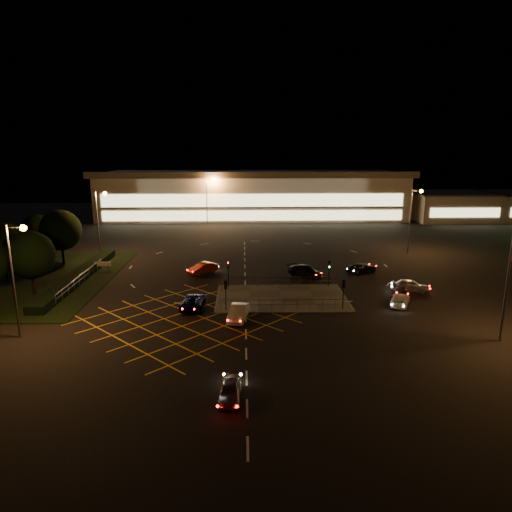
{
  "coord_description": "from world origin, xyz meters",
  "views": [
    {
      "loc": [
        -2.16,
        -50.16,
        16.26
      ],
      "look_at": [
        -0.49,
        9.93,
        2.0
      ],
      "focal_mm": 32.0,
      "sensor_mm": 36.0,
      "label": 1
    }
  ],
  "objects_px": {
    "signal_sw": "(226,289)",
    "car_right_silver": "(411,286)",
    "car_near_silver": "(230,390)",
    "car_east_grey": "(362,268)",
    "car_approach_white": "(400,300)",
    "signal_se": "(343,288)",
    "car_left_blue": "(193,303)",
    "car_circ_red": "(203,268)",
    "car_far_dkgrey": "(305,271)",
    "car_queue_white": "(238,313)",
    "signal_nw": "(228,269)",
    "signal_ne": "(329,268)"
  },
  "relations": [
    {
      "from": "signal_se",
      "to": "car_right_silver",
      "type": "relative_size",
      "value": 0.74
    },
    {
      "from": "car_circ_red",
      "to": "car_approach_white",
      "type": "height_order",
      "value": "car_circ_red"
    },
    {
      "from": "signal_nw",
      "to": "car_queue_white",
      "type": "height_order",
      "value": "signal_nw"
    },
    {
      "from": "car_queue_white",
      "to": "car_approach_white",
      "type": "distance_m",
      "value": 17.52
    },
    {
      "from": "signal_se",
      "to": "car_east_grey",
      "type": "bearing_deg",
      "value": -111.43
    },
    {
      "from": "car_far_dkgrey",
      "to": "signal_ne",
      "type": "bearing_deg",
      "value": -111.88
    },
    {
      "from": "car_near_silver",
      "to": "car_circ_red",
      "type": "xyz_separation_m",
      "value": [
        -4.48,
        31.44,
        0.08
      ]
    },
    {
      "from": "signal_sw",
      "to": "car_right_silver",
      "type": "height_order",
      "value": "signal_sw"
    },
    {
      "from": "signal_se",
      "to": "car_right_silver",
      "type": "height_order",
      "value": "signal_se"
    },
    {
      "from": "signal_se",
      "to": "car_east_grey",
      "type": "height_order",
      "value": "signal_se"
    },
    {
      "from": "car_queue_white",
      "to": "car_circ_red",
      "type": "bearing_deg",
      "value": 115.98
    },
    {
      "from": "signal_sw",
      "to": "car_approach_white",
      "type": "xyz_separation_m",
      "value": [
        18.39,
        1.3,
        -1.75
      ]
    },
    {
      "from": "car_right_silver",
      "to": "car_circ_red",
      "type": "height_order",
      "value": "car_right_silver"
    },
    {
      "from": "car_approach_white",
      "to": "signal_se",
      "type": "bearing_deg",
      "value": 36.49
    },
    {
      "from": "signal_ne",
      "to": "car_left_blue",
      "type": "height_order",
      "value": "signal_ne"
    },
    {
      "from": "signal_sw",
      "to": "car_right_silver",
      "type": "xyz_separation_m",
      "value": [
        21.2,
        5.96,
        -1.64
      ]
    },
    {
      "from": "signal_se",
      "to": "car_far_dkgrey",
      "type": "relative_size",
      "value": 0.65
    },
    {
      "from": "signal_sw",
      "to": "car_left_blue",
      "type": "height_order",
      "value": "signal_sw"
    },
    {
      "from": "signal_sw",
      "to": "signal_nw",
      "type": "distance_m",
      "value": 7.99
    },
    {
      "from": "car_far_dkgrey",
      "to": "car_left_blue",
      "type": "bearing_deg",
      "value": 175.21
    },
    {
      "from": "signal_nw",
      "to": "car_near_silver",
      "type": "distance_m",
      "value": 24.83
    },
    {
      "from": "signal_se",
      "to": "car_east_grey",
      "type": "relative_size",
      "value": 0.72
    },
    {
      "from": "signal_sw",
      "to": "car_left_blue",
      "type": "distance_m",
      "value": 4.0
    },
    {
      "from": "car_right_silver",
      "to": "car_circ_red",
      "type": "xyz_separation_m",
      "value": [
        -24.8,
        8.71,
        -0.03
      ]
    },
    {
      "from": "signal_sw",
      "to": "car_queue_white",
      "type": "bearing_deg",
      "value": 117.76
    },
    {
      "from": "car_near_silver",
      "to": "car_approach_white",
      "type": "height_order",
      "value": "car_approach_white"
    },
    {
      "from": "car_far_dkgrey",
      "to": "car_approach_white",
      "type": "xyz_separation_m",
      "value": [
        8.58,
        -11.44,
        -0.08
      ]
    },
    {
      "from": "car_far_dkgrey",
      "to": "car_circ_red",
      "type": "bearing_deg",
      "value": 125.33
    },
    {
      "from": "car_east_grey",
      "to": "signal_sw",
      "type": "bearing_deg",
      "value": 96.91
    },
    {
      "from": "car_far_dkgrey",
      "to": "car_right_silver",
      "type": "relative_size",
      "value": 1.14
    },
    {
      "from": "car_near_silver",
      "to": "car_east_grey",
      "type": "relative_size",
      "value": 0.83
    },
    {
      "from": "signal_nw",
      "to": "signal_ne",
      "type": "height_order",
      "value": "same"
    },
    {
      "from": "car_near_silver",
      "to": "car_east_grey",
      "type": "bearing_deg",
      "value": 64.8
    },
    {
      "from": "signal_sw",
      "to": "car_queue_white",
      "type": "relative_size",
      "value": 0.73
    },
    {
      "from": "car_approach_white",
      "to": "signal_sw",
      "type": "bearing_deg",
      "value": 29.02
    },
    {
      "from": "car_queue_white",
      "to": "car_east_grey",
      "type": "relative_size",
      "value": 0.99
    },
    {
      "from": "signal_sw",
      "to": "car_near_silver",
      "type": "height_order",
      "value": "signal_sw"
    },
    {
      "from": "signal_se",
      "to": "car_far_dkgrey",
      "type": "distance_m",
      "value": 13.04
    },
    {
      "from": "car_far_dkgrey",
      "to": "car_right_silver",
      "type": "distance_m",
      "value": 13.25
    },
    {
      "from": "car_right_silver",
      "to": "car_left_blue",
      "type": "bearing_deg",
      "value": 119.79
    },
    {
      "from": "car_left_blue",
      "to": "car_far_dkgrey",
      "type": "distance_m",
      "value": 17.84
    },
    {
      "from": "car_queue_white",
      "to": "car_circ_red",
      "type": "height_order",
      "value": "car_queue_white"
    },
    {
      "from": "signal_sw",
      "to": "car_circ_red",
      "type": "xyz_separation_m",
      "value": [
        -3.6,
        14.67,
        -1.67
      ]
    },
    {
      "from": "car_left_blue",
      "to": "car_circ_red",
      "type": "relative_size",
      "value": 1.09
    },
    {
      "from": "car_approach_white",
      "to": "car_circ_red",
      "type": "bearing_deg",
      "value": -6.32
    },
    {
      "from": "car_circ_red",
      "to": "car_approach_white",
      "type": "xyz_separation_m",
      "value": [
        21.99,
        -13.37,
        -0.08
      ]
    },
    {
      "from": "signal_nw",
      "to": "car_left_blue",
      "type": "relative_size",
      "value": 0.68
    },
    {
      "from": "car_east_grey",
      "to": "car_approach_white",
      "type": "distance_m",
      "value": 13.21
    },
    {
      "from": "signal_nw",
      "to": "car_east_grey",
      "type": "xyz_separation_m",
      "value": [
        17.69,
        6.51,
        -1.76
      ]
    },
    {
      "from": "signal_nw",
      "to": "car_approach_white",
      "type": "bearing_deg",
      "value": -19.97
    }
  ]
}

